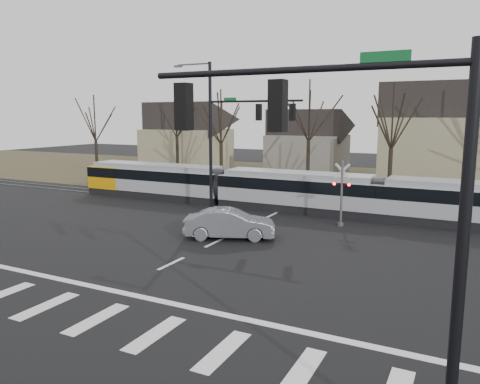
% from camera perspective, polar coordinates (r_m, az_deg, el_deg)
% --- Properties ---
extents(ground, '(140.00, 140.00, 0.00)m').
position_cam_1_polar(ground, '(20.37, -11.66, -10.10)').
color(ground, black).
extents(grass_verge, '(140.00, 28.00, 0.01)m').
position_cam_1_polar(grass_verge, '(48.95, 12.22, 1.25)').
color(grass_verge, '#38331E').
rests_on(grass_verge, ground).
extents(crosswalk, '(27.00, 2.60, 0.01)m').
position_cam_1_polar(crosswalk, '(17.64, -19.96, -13.60)').
color(crosswalk, silver).
rests_on(crosswalk, ground).
extents(stop_line, '(28.00, 0.35, 0.01)m').
position_cam_1_polar(stop_line, '(19.08, -15.08, -11.57)').
color(stop_line, silver).
rests_on(stop_line, ground).
extents(lane_dashes, '(0.18, 30.00, 0.01)m').
position_cam_1_polar(lane_dashes, '(33.91, 5.34, -2.11)').
color(lane_dashes, silver).
rests_on(lane_dashes, ground).
extents(rail_pair, '(90.00, 1.52, 0.06)m').
position_cam_1_polar(rail_pair, '(33.72, 5.21, -2.13)').
color(rail_pair, '#59595E').
rests_on(rail_pair, ground).
extents(tram, '(36.49, 2.71, 2.77)m').
position_cam_1_polar(tram, '(33.35, 6.70, 0.30)').
color(tram, gray).
rests_on(tram, ground).
extents(sedan, '(5.26, 6.19, 1.63)m').
position_cam_1_polar(sedan, '(25.80, -1.27, -3.88)').
color(sedan, slate).
rests_on(sedan, ground).
extents(signal_pole_near_right, '(6.72, 0.44, 8.00)m').
position_cam_1_polar(signal_pole_near_right, '(9.30, 14.16, -0.53)').
color(signal_pole_near_right, black).
rests_on(signal_pole_near_right, ground).
extents(signal_pole_far, '(9.28, 0.44, 10.20)m').
position_cam_1_polar(signal_pole_far, '(31.07, -1.07, 7.47)').
color(signal_pole_far, black).
rests_on(signal_pole_far, ground).
extents(rail_crossing_signal, '(1.08, 0.36, 4.00)m').
position_cam_1_polar(rail_crossing_signal, '(29.05, 12.27, -0.44)').
color(rail_crossing_signal, '#59595B').
rests_on(rail_crossing_signal, ground).
extents(tree_row, '(59.20, 7.20, 10.00)m').
position_cam_1_polar(tree_row, '(42.22, 13.01, 6.78)').
color(tree_row, black).
rests_on(tree_row, ground).
extents(house_a, '(9.72, 8.64, 8.60)m').
position_cam_1_polar(house_a, '(58.58, -6.52, 7.08)').
color(house_a, gray).
rests_on(house_a, ground).
extents(house_b, '(8.64, 7.56, 7.65)m').
position_cam_1_polar(house_b, '(53.82, 8.27, 6.32)').
color(house_b, slate).
rests_on(house_b, ground).
extents(house_c, '(10.80, 8.64, 10.10)m').
position_cam_1_polar(house_c, '(48.08, 23.25, 6.82)').
color(house_c, gray).
rests_on(house_c, ground).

